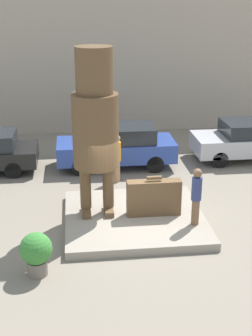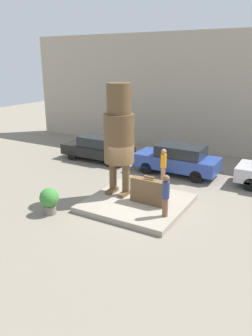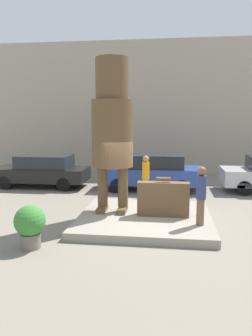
{
  "view_description": "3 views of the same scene",
  "coord_description": "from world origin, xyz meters",
  "px_view_note": "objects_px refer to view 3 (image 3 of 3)",
  "views": [
    {
      "loc": [
        -1.66,
        -12.21,
        6.4
      ],
      "look_at": [
        -0.26,
        -0.06,
        1.74
      ],
      "focal_mm": 50.0,
      "sensor_mm": 36.0,
      "label": 1
    },
    {
      "loc": [
        5.95,
        -11.28,
        5.89
      ],
      "look_at": [
        -0.64,
        0.16,
        1.54
      ],
      "focal_mm": 35.0,
      "sensor_mm": 36.0,
      "label": 2
    },
    {
      "loc": [
        0.71,
        -9.83,
        3.2
      ],
      "look_at": [
        -0.56,
        -0.23,
        1.74
      ],
      "focal_mm": 35.0,
      "sensor_mm": 36.0,
      "label": 3
    }
  ],
  "objects_px": {
    "giant_suitcase": "(163,199)",
    "parked_car_black": "(42,170)",
    "parked_car_blue": "(152,171)",
    "statue_figure": "(112,124)",
    "tourist": "(201,193)",
    "planter_pot": "(30,224)",
    "worker_hivis": "(146,175)"
  },
  "relations": [
    {
      "from": "giant_suitcase",
      "to": "worker_hivis",
      "type": "relative_size",
      "value": 0.91
    },
    {
      "from": "giant_suitcase",
      "to": "tourist",
      "type": "height_order",
      "value": "tourist"
    },
    {
      "from": "tourist",
      "to": "parked_car_blue",
      "type": "relative_size",
      "value": 0.37
    },
    {
      "from": "statue_figure",
      "to": "parked_car_blue",
      "type": "height_order",
      "value": "statue_figure"
    },
    {
      "from": "statue_figure",
      "to": "parked_car_black",
      "type": "height_order",
      "value": "statue_figure"
    },
    {
      "from": "tourist",
      "to": "worker_hivis",
      "type": "xyz_separation_m",
      "value": [
        -1.82,
        3.95,
        -0.2
      ]
    },
    {
      "from": "giant_suitcase",
      "to": "planter_pot",
      "type": "bearing_deg",
      "value": -143.29
    },
    {
      "from": "parked_car_black",
      "to": "statue_figure",
      "type": "bearing_deg",
      "value": 133.24
    },
    {
      "from": "statue_figure",
      "to": "parked_car_black",
      "type": "xyz_separation_m",
      "value": [
        -4.14,
        4.41,
        -2.26
      ]
    },
    {
      "from": "tourist",
      "to": "parked_car_blue",
      "type": "height_order",
      "value": "tourist"
    },
    {
      "from": "giant_suitcase",
      "to": "parked_car_black",
      "type": "relative_size",
      "value": 0.36
    },
    {
      "from": "statue_figure",
      "to": "planter_pot",
      "type": "relative_size",
      "value": 4.39
    },
    {
      "from": "giant_suitcase",
      "to": "parked_car_black",
      "type": "bearing_deg",
      "value": 140.52
    },
    {
      "from": "giant_suitcase",
      "to": "parked_car_blue",
      "type": "distance_m",
      "value": 4.76
    },
    {
      "from": "giant_suitcase",
      "to": "planter_pot",
      "type": "height_order",
      "value": "giant_suitcase"
    },
    {
      "from": "statue_figure",
      "to": "tourist",
      "type": "relative_size",
      "value": 2.88
    },
    {
      "from": "statue_figure",
      "to": "giant_suitcase",
      "type": "bearing_deg",
      "value": -12.02
    },
    {
      "from": "statue_figure",
      "to": "tourist",
      "type": "bearing_deg",
      "value": -22.27
    },
    {
      "from": "statue_figure",
      "to": "planter_pot",
      "type": "bearing_deg",
      "value": -120.19
    },
    {
      "from": "planter_pot",
      "to": "giant_suitcase",
      "type": "bearing_deg",
      "value": 36.71
    },
    {
      "from": "giant_suitcase",
      "to": "worker_hivis",
      "type": "bearing_deg",
      "value": 103.54
    },
    {
      "from": "giant_suitcase",
      "to": "parked_car_black",
      "type": "distance_m",
      "value": 7.47
    },
    {
      "from": "statue_figure",
      "to": "tourist",
      "type": "height_order",
      "value": "statue_figure"
    },
    {
      "from": "planter_pot",
      "to": "worker_hivis",
      "type": "xyz_separation_m",
      "value": [
        2.46,
        5.61,
        0.33
      ]
    },
    {
      "from": "parked_car_black",
      "to": "parked_car_blue",
      "type": "xyz_separation_m",
      "value": [
        5.17,
        -0.04,
        0.06
      ]
    },
    {
      "from": "statue_figure",
      "to": "giant_suitcase",
      "type": "distance_m",
      "value": 2.82
    },
    {
      "from": "giant_suitcase",
      "to": "parked_car_blue",
      "type": "height_order",
      "value": "parked_car_blue"
    },
    {
      "from": "parked_car_black",
      "to": "worker_hivis",
      "type": "distance_m",
      "value": 5.24
    },
    {
      "from": "giant_suitcase",
      "to": "parked_car_blue",
      "type": "xyz_separation_m",
      "value": [
        -0.6,
        4.72,
        0.08
      ]
    },
    {
      "from": "parked_car_blue",
      "to": "planter_pot",
      "type": "relative_size",
      "value": 4.1
    },
    {
      "from": "worker_hivis",
      "to": "parked_car_blue",
      "type": "bearing_deg",
      "value": 83.45
    },
    {
      "from": "statue_figure",
      "to": "parked_car_blue",
      "type": "xyz_separation_m",
      "value": [
        1.03,
        4.37,
        -2.19
      ]
    }
  ]
}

